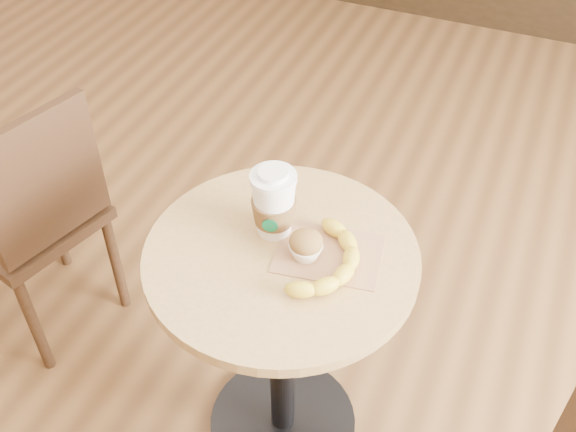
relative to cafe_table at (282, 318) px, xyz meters
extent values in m
plane|color=brown|center=(-0.04, -0.05, -0.51)|extent=(7.00, 7.00, 0.00)
cylinder|color=black|center=(0.00, 0.00, -0.50)|extent=(0.44, 0.44, 0.02)
cylinder|color=black|center=(0.00, 0.00, -0.14)|extent=(0.07, 0.07, 0.72)
cylinder|color=tan|center=(0.00, 0.00, 0.22)|extent=(0.65, 0.65, 0.03)
cube|color=#392313|center=(-0.91, 0.10, -0.07)|extent=(0.48, 0.48, 0.04)
cylinder|color=#392313|center=(-1.03, 0.30, -0.29)|extent=(0.04, 0.04, 0.44)
cylinder|color=#392313|center=(-0.71, 0.22, -0.29)|extent=(0.04, 0.04, 0.44)
cylinder|color=#392313|center=(-0.79, -0.10, -0.29)|extent=(0.04, 0.04, 0.44)
cube|color=#392313|center=(-0.74, 0.05, 0.17)|extent=(0.12, 0.37, 0.41)
cube|color=#9E704C|center=(0.10, 0.04, 0.24)|extent=(0.27, 0.22, 0.00)
cylinder|color=white|center=(-0.05, 0.06, 0.40)|extent=(0.11, 0.11, 0.01)
cylinder|color=white|center=(-0.05, 0.06, 0.41)|extent=(0.07, 0.07, 0.01)
cylinder|color=#08532C|center=(-0.03, 0.01, 0.30)|extent=(0.04, 0.01, 0.04)
ellipsoid|color=brown|center=(0.06, 0.01, 0.29)|extent=(0.08, 0.08, 0.05)
ellipsoid|color=#FCE9C9|center=(0.06, 0.01, 0.30)|extent=(0.03, 0.03, 0.02)
camera|label=1|loc=(0.44, -1.00, 1.35)|focal=42.00mm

